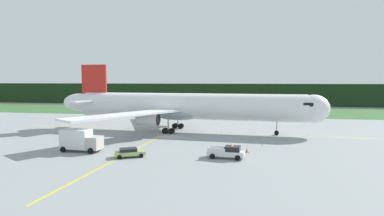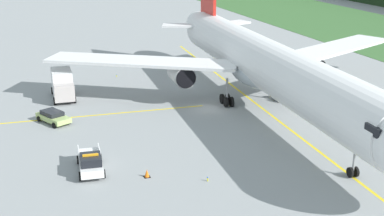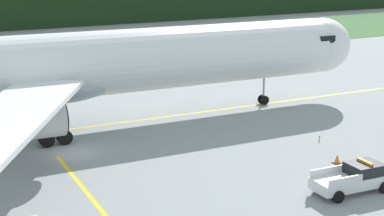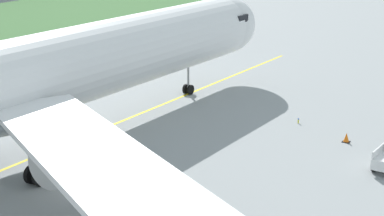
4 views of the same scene
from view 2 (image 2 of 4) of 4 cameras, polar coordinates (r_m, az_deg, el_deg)
The scene contains 10 objects.
ground at distance 63.75m, azimuth 1.74°, elevation -0.06°, with size 320.00×320.00×0.00m, color gray.
taxiway_centerline_main at distance 63.44m, azimuth 7.81°, elevation -0.31°, with size 77.68×0.30×0.01m, color yellow.
taxiway_centerline_spur at distance 62.17m, azimuth -15.06°, elevation -1.18°, with size 36.27×0.30×0.01m, color yellow.
airliner at distance 62.48m, azimuth 7.80°, elevation 4.54°, with size 59.03×49.03×14.65m.
ops_pickup_truck at distance 47.83m, azimuth -10.69°, elevation -5.62°, with size 5.41×2.61×1.94m.
catering_truck at distance 69.16m, azimuth -13.54°, elevation 2.46°, with size 6.45×2.91×3.61m.
staff_car at distance 60.81m, azimuth -14.47°, elevation -0.87°, with size 4.72×3.58×1.30m.
apron_cone at distance 46.39m, azimuth -4.79°, elevation -6.91°, with size 0.55×0.55×0.69m.
taxiway_edge_light_east at distance 45.55m, azimuth 1.67°, elevation -7.49°, with size 0.12×0.12×0.41m.
taxiway_edge_light_west at distance 78.40m, azimuth -7.98°, elevation 3.43°, with size 0.12×0.12×0.41m.
Camera 2 is at (56.33, -22.19, 19.96)m, focal length 50.43 mm.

